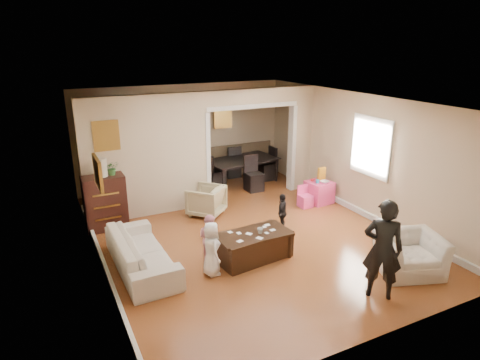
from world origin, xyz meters
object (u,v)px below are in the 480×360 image
armchair_front (409,254)px  child_kneel_b (209,238)px  armchair_back (206,201)px  dining_table (242,171)px  adult_person (383,249)px  cyan_cup (318,181)px  child_toddler (282,212)px  table_lamp (101,167)px  child_kneel_a (211,249)px  sofa (141,252)px  coffee_cup (260,231)px  play_table (319,192)px  coffee_table (253,246)px  dresser (105,203)px

armchair_front → child_kneel_b: child_kneel_b is taller
armchair_back → dining_table: 2.28m
armchair_front → child_kneel_b: bearing=166.3°
dining_table → adult_person: 5.60m
cyan_cup → child_toddler: 1.75m
child_toddler → armchair_back: bearing=-100.5°
dining_table → adult_person: size_ratio=1.22×
table_lamp → adult_person: adult_person is taller
child_kneel_a → child_kneel_b: child_kneel_a is taller
armchair_back → table_lamp: bearing=-49.1°
dining_table → armchair_front: bearing=-93.5°
sofa → table_lamp: bearing=6.5°
table_lamp → dining_table: size_ratio=0.19×
coffee_cup → armchair_front: bearing=-36.7°
armchair_back → table_lamp: 2.29m
play_table → adult_person: (-1.52, -3.51, 0.51)m
dining_table → sofa: bearing=-145.3°
coffee_table → child_kneel_b: 0.78m
armchair_front → cyan_cup: 3.19m
sofa → armchair_front: (3.89, -2.05, 0.02)m
sofa → dresser: (-0.24, 1.89, 0.25)m
table_lamp → child_kneel_a: bearing=-64.8°
child_kneel_a → armchair_front: bearing=-111.8°
coffee_cup → cyan_cup: 2.97m
play_table → coffee_table: bearing=-147.6°
coffee_cup → child_toddler: bearing=40.1°
armchair_front → coffee_cup: bearing=162.8°
coffee_table → dresser: bearing=130.4°
table_lamp → child_toddler: (3.12, -1.68, -0.89)m
sofa → coffee_table: 1.90m
play_table → table_lamp: bearing=171.0°
dresser → coffee_cup: bearing=-48.9°
armchair_front → child_kneel_a: size_ratio=1.09×
dresser → child_kneel_b: size_ratio=1.32×
cyan_cup → adult_person: size_ratio=0.05×
adult_person → child_toddler: bearing=-46.2°
armchair_front → table_lamp: (-4.13, 3.94, 0.97)m
armchair_back → child_toddler: size_ratio=0.91×
armchair_back → adult_person: 4.19m
sofa → child_kneel_b: child_kneel_b is taller
sofa → armchair_front: bearing=-118.7°
armchair_front → coffee_cup: 2.46m
play_table → dining_table: 2.28m
dresser → coffee_table: size_ratio=0.86×
armchair_front → dining_table: (-0.39, 5.25, 0.01)m
adult_person → child_kneel_a: bearing=1.8°
table_lamp → child_kneel_b: bearing=-57.3°
cyan_cup → child_kneel_b: child_kneel_b is taller
coffee_table → child_toddler: (1.05, 0.75, 0.15)m
armchair_front → dresser: bearing=155.9°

